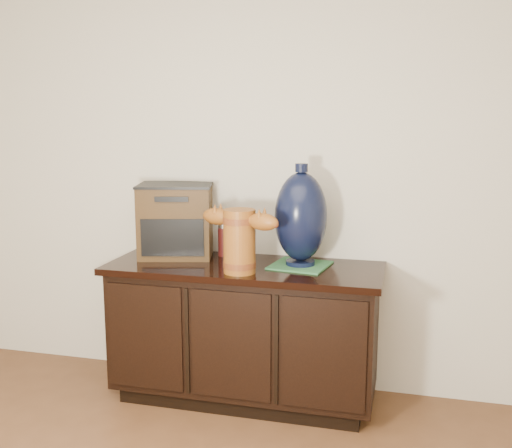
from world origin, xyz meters
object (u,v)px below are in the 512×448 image
(terracotta_vessel, at_px, (239,237))
(lamp_base, at_px, (301,217))
(tv_radio, at_px, (176,220))
(sideboard, at_px, (244,331))
(spray_can, at_px, (224,240))

(terracotta_vessel, xyz_separation_m, lamp_base, (0.27, 0.21, 0.08))
(terracotta_vessel, height_order, lamp_base, lamp_base)
(tv_radio, bearing_deg, lamp_base, -19.39)
(sideboard, relative_size, tv_radio, 3.08)
(lamp_base, height_order, spray_can, lamp_base)
(sideboard, distance_m, tv_radio, 0.73)
(sideboard, xyz_separation_m, terracotta_vessel, (0.02, -0.15, 0.55))
(sideboard, relative_size, terracotta_vessel, 3.22)
(tv_radio, distance_m, lamp_base, 0.73)
(tv_radio, distance_m, spray_can, 0.29)
(tv_radio, relative_size, lamp_base, 0.89)
(terracotta_vessel, bearing_deg, lamp_base, 56.98)
(spray_can, bearing_deg, lamp_base, -15.36)
(sideboard, relative_size, lamp_base, 2.74)
(spray_can, bearing_deg, sideboard, -46.68)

